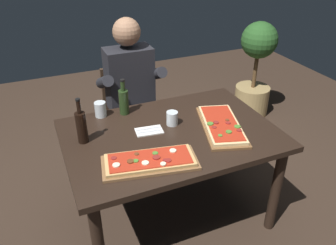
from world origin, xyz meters
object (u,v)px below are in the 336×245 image
(pizza_rectangular_front, at_px, (150,161))
(oil_bottle_amber, at_px, (82,126))
(seated_diner, at_px, (132,90))
(pizza_rectangular_left, at_px, (222,125))
(wine_bottle_dark, at_px, (124,101))
(diner_chair, at_px, (129,111))
(tumbler_far_side, at_px, (100,110))
(potted_plant_corner, at_px, (255,69))
(tumbler_near_camera, at_px, (172,119))
(dining_table, at_px, (171,144))

(pizza_rectangular_front, distance_m, oil_bottle_amber, 0.50)
(seated_diner, bearing_deg, pizza_rectangular_left, -64.88)
(wine_bottle_dark, xyz_separation_m, diner_chair, (0.17, 0.48, -0.36))
(wine_bottle_dark, height_order, diner_chair, wine_bottle_dark)
(pizza_rectangular_front, height_order, oil_bottle_amber, oil_bottle_amber)
(diner_chair, height_order, seated_diner, seated_diner)
(pizza_rectangular_front, distance_m, tumbler_far_side, 0.69)
(pizza_rectangular_front, bearing_deg, potted_plant_corner, 38.53)
(pizza_rectangular_left, distance_m, tumbler_near_camera, 0.34)
(dining_table, xyz_separation_m, oil_bottle_amber, (-0.56, 0.12, 0.21))
(pizza_rectangular_left, bearing_deg, potted_plant_corner, 45.91)
(dining_table, bearing_deg, oil_bottle_amber, 168.07)
(dining_table, distance_m, pizza_rectangular_front, 0.39)
(tumbler_near_camera, height_order, diner_chair, diner_chair)
(pizza_rectangular_left, relative_size, seated_diner, 0.45)
(pizza_rectangular_left, distance_m, seated_diner, 0.90)
(pizza_rectangular_front, height_order, wine_bottle_dark, wine_bottle_dark)
(oil_bottle_amber, distance_m, diner_chair, 0.97)
(oil_bottle_amber, bearing_deg, diner_chair, 54.94)
(tumbler_near_camera, bearing_deg, seated_diner, 97.84)
(diner_chair, bearing_deg, wine_bottle_dark, -109.40)
(wine_bottle_dark, xyz_separation_m, potted_plant_corner, (1.73, 0.76, -0.29))
(dining_table, distance_m, diner_chair, 0.87)
(oil_bottle_amber, relative_size, potted_plant_corner, 0.29)
(oil_bottle_amber, relative_size, seated_diner, 0.23)
(oil_bottle_amber, bearing_deg, pizza_rectangular_left, -12.16)
(pizza_rectangular_left, height_order, seated_diner, seated_diner)
(pizza_rectangular_left, distance_m, wine_bottle_dark, 0.72)
(potted_plant_corner, bearing_deg, oil_bottle_amber, -153.80)
(oil_bottle_amber, bearing_deg, dining_table, -11.93)
(wine_bottle_dark, distance_m, oil_bottle_amber, 0.44)
(tumbler_far_side, bearing_deg, dining_table, -47.21)
(wine_bottle_dark, height_order, seated_diner, seated_diner)
(tumbler_near_camera, relative_size, tumbler_far_side, 0.88)
(dining_table, xyz_separation_m, wine_bottle_dark, (-0.21, 0.38, 0.20))
(pizza_rectangular_front, xyz_separation_m, potted_plant_corner, (1.77, 1.41, -0.21))
(pizza_rectangular_left, relative_size, diner_chair, 0.69)
(dining_table, distance_m, seated_diner, 0.74)
(tumbler_near_camera, height_order, tumbler_far_side, tumbler_far_side)
(seated_diner, bearing_deg, tumbler_far_side, -135.55)
(diner_chair, relative_size, seated_diner, 0.65)
(dining_table, relative_size, diner_chair, 1.61)
(tumbler_near_camera, bearing_deg, diner_chair, 96.61)
(tumbler_far_side, height_order, seated_diner, seated_diner)
(tumbler_far_side, bearing_deg, oil_bottle_amber, -122.21)
(tumbler_near_camera, bearing_deg, potted_plant_corner, 35.39)
(oil_bottle_amber, bearing_deg, seated_diner, 50.03)
(oil_bottle_amber, distance_m, potted_plant_corner, 2.33)
(diner_chair, xyz_separation_m, seated_diner, (0.00, -0.12, 0.26))
(seated_diner, xyz_separation_m, potted_plant_corner, (1.56, 0.40, -0.19))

